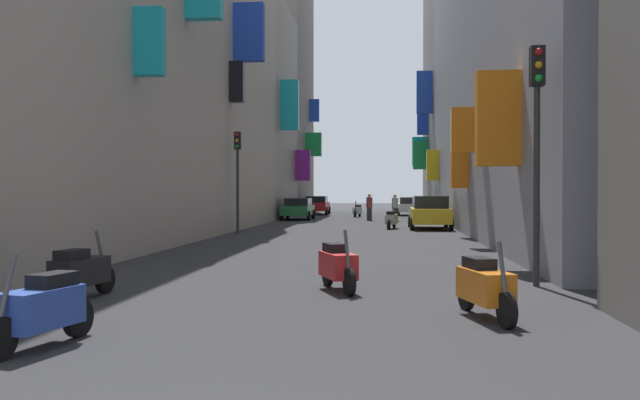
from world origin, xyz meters
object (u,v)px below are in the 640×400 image
Objects in this scene: parked_car_red at (317,205)px; pedestrian_crossing at (369,207)px; scooter_silver at (391,219)px; scooter_black at (79,272)px; scooter_white at (357,210)px; parked_car_green at (298,208)px; traffic_light_near_corner at (537,124)px; scooter_blue at (42,308)px; scooter_red at (338,265)px; parked_car_white at (410,206)px; scooter_orange at (485,286)px; parked_car_yellow at (430,212)px; pedestrian_near_left at (395,208)px; traffic_light_far_corner at (238,164)px.

parked_car_red is 11.60m from pedestrian_crossing.
scooter_silver and scooter_black have the same top height.
parked_car_green is at bearing -125.22° from scooter_white.
traffic_light_near_corner reaches higher than scooter_white.
scooter_white is at bearing 87.37° from scooter_blue.
scooter_red is 4.45m from scooter_black.
parked_car_white is 18.44m from scooter_silver.
parked_car_white is at bearing 85.26° from scooter_silver.
parked_car_red is at bearing 99.12° from scooter_orange.
parked_car_yellow is at bearing -89.03° from parked_car_white.
pedestrian_crossing is (4.01, 30.97, 0.36)m from scooter_black.
scooter_blue is (-5.67, -43.68, -0.26)m from parked_car_white.
scooter_red is at bearing -88.06° from scooter_white.
scooter_black is 36.95m from scooter_white.
pedestrian_crossing is 0.36× the size of traffic_light_near_corner.
parked_car_green is at bearing 120.55° from scooter_silver.
pedestrian_crossing is at bearing 168.60° from pedestrian_near_left.
parked_car_red is 0.88× the size of traffic_light_near_corner.
scooter_black is 31.23m from pedestrian_crossing.
scooter_silver is (5.69, -19.82, -0.29)m from parked_car_red.
parked_car_green is 2.38× the size of scooter_blue.
traffic_light_far_corner is at bearing -92.08° from parked_car_red.
scooter_black is 8.69m from traffic_light_near_corner.
scooter_red is at bearing -165.81° from traffic_light_near_corner.
parked_car_green is 35.25m from scooter_blue.
parked_car_red is at bearing 89.07° from parked_car_green.
parked_car_white reaches higher than scooter_orange.
parked_car_white is at bearing 70.37° from traffic_light_far_corner.
pedestrian_crossing is (0.99, -5.86, 0.36)m from scooter_white.
scooter_red and scooter_white have the same top height.
pedestrian_crossing is at bearing -10.25° from parked_car_green.
scooter_red is 4.65m from traffic_light_near_corner.
traffic_light_far_corner is at bearing 94.07° from scooter_black.
pedestrian_crossing reaches higher than scooter_orange.
pedestrian_crossing reaches higher than parked_car_red.
scooter_black is 1.15× the size of pedestrian_near_left.
scooter_blue is (1.54, -45.12, -0.29)m from parked_car_red.
pedestrian_near_left is (-1.57, 8.63, -0.01)m from parked_car_yellow.
scooter_red is at bearing -93.86° from parked_car_white.
scooter_silver is 1.21× the size of pedestrian_near_left.
traffic_light_far_corner is (-9.19, 15.22, -0.13)m from traffic_light_near_corner.
parked_car_red is at bearing 118.31° from pedestrian_near_left.
parked_car_white is 5.14m from scooter_white.
traffic_light_far_corner is at bearing -111.46° from pedestrian_crossing.
scooter_white is at bearing 98.73° from scooter_silver.
parked_car_yellow is 2.51× the size of scooter_red.
scooter_silver is at bearing -175.55° from parked_car_yellow.
traffic_light_far_corner reaches higher than parked_car_red.
parked_car_white reaches higher than scooter_white.
parked_car_white is 2.30× the size of scooter_white.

